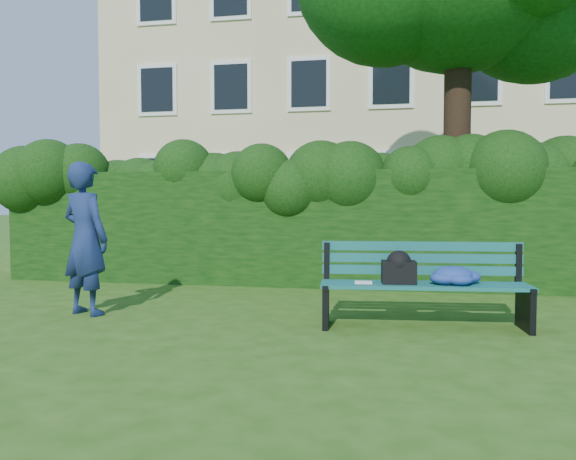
# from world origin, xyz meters

# --- Properties ---
(ground) EXTENTS (80.00, 80.00, 0.00)m
(ground) POSITION_xyz_m (0.00, 0.00, 0.00)
(ground) COLOR #2B5412
(ground) RESTS_ON ground
(apartment_building) EXTENTS (16.00, 8.08, 12.00)m
(apartment_building) POSITION_xyz_m (-0.00, 13.99, 6.00)
(apartment_building) COLOR #C6BA84
(apartment_building) RESTS_ON ground
(hedge) EXTENTS (10.00, 1.00, 1.80)m
(hedge) POSITION_xyz_m (0.00, 2.20, 0.90)
(hedge) COLOR black
(hedge) RESTS_ON ground
(park_bench) EXTENTS (2.20, 0.76, 0.89)m
(park_bench) POSITION_xyz_m (1.73, -0.61, 0.50)
(park_bench) COLOR #0F4E4C
(park_bench) RESTS_ON ground
(man_reading) EXTENTS (0.75, 0.62, 1.79)m
(man_reading) POSITION_xyz_m (-2.17, -0.69, 0.89)
(man_reading) COLOR navy
(man_reading) RESTS_ON ground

